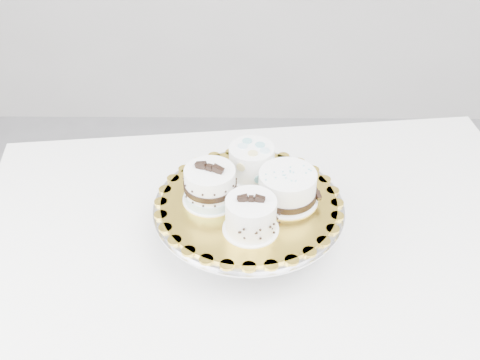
{
  "coord_description": "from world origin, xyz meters",
  "views": [
    {
      "loc": [
        0.03,
        -0.87,
        1.64
      ],
      "look_at": [
        0.02,
        0.05,
        0.92
      ],
      "focal_mm": 45.0,
      "sensor_mm": 36.0,
      "label": 1
    }
  ],
  "objects_px": {
    "cake_board": "(249,203)",
    "cake_banded": "(210,186)",
    "cake_dots": "(252,161)",
    "cake_swirl": "(251,216)",
    "cake_ribbon": "(288,188)",
    "cake_stand": "(249,216)",
    "table": "(266,259)"
  },
  "relations": [
    {
      "from": "table",
      "to": "cake_ribbon",
      "type": "height_order",
      "value": "cake_ribbon"
    },
    {
      "from": "cake_stand",
      "to": "cake_dots",
      "type": "xyz_separation_m",
      "value": [
        0.01,
        0.09,
        0.07
      ]
    },
    {
      "from": "cake_dots",
      "to": "cake_ribbon",
      "type": "bearing_deg",
      "value": -67.99
    },
    {
      "from": "cake_swirl",
      "to": "cake_banded",
      "type": "bearing_deg",
      "value": 134.84
    },
    {
      "from": "cake_banded",
      "to": "cake_ribbon",
      "type": "height_order",
      "value": "cake_banded"
    },
    {
      "from": "cake_dots",
      "to": "cake_swirl",
      "type": "bearing_deg",
      "value": -109.57
    },
    {
      "from": "cake_board",
      "to": "cake_banded",
      "type": "bearing_deg",
      "value": 175.13
    },
    {
      "from": "cake_banded",
      "to": "cake_ribbon",
      "type": "distance_m",
      "value": 0.15
    },
    {
      "from": "cake_board",
      "to": "table",
      "type": "bearing_deg",
      "value": 25.92
    },
    {
      "from": "cake_board",
      "to": "cake_dots",
      "type": "xyz_separation_m",
      "value": [
        0.01,
        0.09,
        0.04
      ]
    },
    {
      "from": "cake_stand",
      "to": "cake_swirl",
      "type": "bearing_deg",
      "value": -87.61
    },
    {
      "from": "cake_stand",
      "to": "cake_ribbon",
      "type": "relative_size",
      "value": 2.74
    },
    {
      "from": "cake_swirl",
      "to": "cake_ribbon",
      "type": "relative_size",
      "value": 0.76
    },
    {
      "from": "table",
      "to": "cake_stand",
      "type": "bearing_deg",
      "value": -160.76
    },
    {
      "from": "cake_board",
      "to": "cake_stand",
      "type": "bearing_deg",
      "value": 53.13
    },
    {
      "from": "cake_board",
      "to": "cake_ribbon",
      "type": "xyz_separation_m",
      "value": [
        0.08,
        0.01,
        0.03
      ]
    },
    {
      "from": "cake_banded",
      "to": "cake_dots",
      "type": "bearing_deg",
      "value": 67.13
    },
    {
      "from": "table",
      "to": "cake_board",
      "type": "relative_size",
      "value": 3.76
    },
    {
      "from": "cake_stand",
      "to": "table",
      "type": "bearing_deg",
      "value": 25.92
    },
    {
      "from": "cake_ribbon",
      "to": "cake_board",
      "type": "bearing_deg",
      "value": 169.79
    },
    {
      "from": "cake_banded",
      "to": "cake_dots",
      "type": "height_order",
      "value": "cake_banded"
    },
    {
      "from": "cake_banded",
      "to": "cake_dots",
      "type": "distance_m",
      "value": 0.12
    },
    {
      "from": "cake_stand",
      "to": "cake_ribbon",
      "type": "distance_m",
      "value": 0.1
    },
    {
      "from": "cake_banded",
      "to": "cake_dots",
      "type": "relative_size",
      "value": 1.1
    },
    {
      "from": "cake_board",
      "to": "cake_banded",
      "type": "relative_size",
      "value": 2.7
    },
    {
      "from": "cake_stand",
      "to": "cake_ribbon",
      "type": "bearing_deg",
      "value": 5.37
    },
    {
      "from": "cake_swirl",
      "to": "cake_dots",
      "type": "height_order",
      "value": "cake_swirl"
    },
    {
      "from": "cake_board",
      "to": "cake_dots",
      "type": "relative_size",
      "value": 2.96
    },
    {
      "from": "cake_swirl",
      "to": "cake_dots",
      "type": "distance_m",
      "value": 0.17
    },
    {
      "from": "cake_board",
      "to": "cake_banded",
      "type": "xyz_separation_m",
      "value": [
        -0.08,
        0.01,
        0.04
      ]
    },
    {
      "from": "table",
      "to": "cake_ribbon",
      "type": "xyz_separation_m",
      "value": [
        0.04,
        -0.01,
        0.21
      ]
    },
    {
      "from": "table",
      "to": "cake_board",
      "type": "distance_m",
      "value": 0.19
    }
  ]
}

